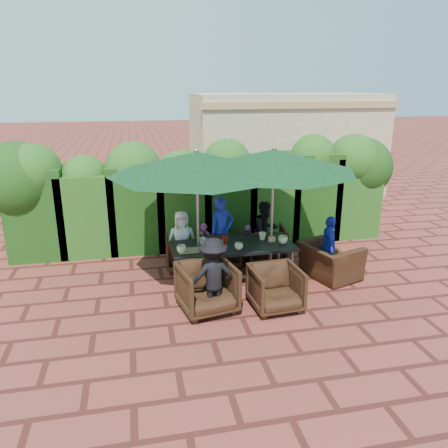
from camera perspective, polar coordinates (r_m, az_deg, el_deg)
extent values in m
plane|color=maroon|center=(7.91, 0.33, -8.17)|extent=(80.00, 80.00, 0.00)
cube|color=black|center=(7.75, 1.19, -2.90)|extent=(2.16, 0.90, 0.05)
cube|color=gray|center=(7.98, 1.16, -6.98)|extent=(1.96, 0.05, 0.05)
cylinder|color=gray|center=(7.42, -5.68, -7.08)|extent=(0.05, 0.05, 0.70)
cylinder|color=gray|center=(8.06, -6.24, -5.03)|extent=(0.05, 0.05, 0.70)
cylinder|color=gray|center=(7.85, 8.80, -5.80)|extent=(0.05, 0.05, 0.70)
cylinder|color=gray|center=(8.45, 7.15, -3.97)|extent=(0.05, 0.05, 0.70)
cylinder|color=gray|center=(7.98, -3.27, -7.83)|extent=(0.44, 0.44, 0.03)
cylinder|color=gray|center=(7.55, -3.43, 0.32)|extent=(0.04, 0.04, 2.40)
cone|color=black|center=(7.31, -3.57, 7.97)|extent=(2.97, 2.97, 0.38)
sphere|color=gray|center=(7.28, -3.60, 9.53)|extent=(0.08, 0.08, 0.08)
cylinder|color=gray|center=(8.27, 6.00, -6.97)|extent=(0.44, 0.44, 0.03)
cylinder|color=gray|center=(7.85, 6.28, 0.93)|extent=(0.04, 0.04, 2.40)
cone|color=black|center=(7.62, 6.53, 8.29)|extent=(2.91, 2.91, 0.38)
sphere|color=gray|center=(7.59, 6.59, 9.78)|extent=(0.08, 0.08, 0.08)
imported|color=black|center=(8.59, -5.24, -3.44)|extent=(0.75, 0.71, 0.73)
imported|color=black|center=(8.72, -0.19, -2.82)|extent=(0.91, 0.87, 0.79)
imported|color=black|center=(8.91, 5.51, -2.44)|extent=(0.86, 0.82, 0.79)
imported|color=black|center=(6.95, -2.23, -8.05)|extent=(0.97, 0.93, 0.86)
imported|color=black|center=(7.07, 6.78, -8.08)|extent=(0.80, 0.76, 0.78)
imported|color=black|center=(8.34, 13.67, -3.99)|extent=(0.94, 1.16, 0.88)
imported|color=white|center=(8.52, -5.53, -2.09)|extent=(0.58, 0.35, 1.16)
imported|color=#2131B7|center=(8.60, -0.30, -0.99)|extent=(0.60, 0.55, 1.39)
imported|color=black|center=(8.93, 5.43, -0.90)|extent=(0.68, 0.55, 1.23)
imported|color=black|center=(6.82, -1.43, -6.79)|extent=(0.81, 0.41, 1.24)
imported|color=#2131B7|center=(8.39, 13.53, -2.85)|extent=(0.49, 0.74, 1.16)
imported|color=#DB4DA1|center=(8.73, -2.59, -2.62)|extent=(0.35, 0.31, 0.85)
imported|color=#994DA7|center=(8.88, 3.12, -2.57)|extent=(0.34, 0.32, 0.76)
imported|color=#24853F|center=(11.96, 3.91, 5.14)|extent=(1.59, 1.50, 1.73)
imported|color=#DB4DA1|center=(12.34, 7.79, 5.27)|extent=(0.93, 0.78, 1.67)
imported|color=#93929A|center=(12.64, 12.14, 5.56)|extent=(1.21, 0.71, 1.77)
imported|color=beige|center=(7.40, -5.58, -3.27)|extent=(0.16, 0.16, 0.13)
imported|color=beige|center=(7.76, -2.81, -2.22)|extent=(0.13, 0.13, 0.12)
imported|color=beige|center=(7.51, 1.94, -2.91)|extent=(0.15, 0.15, 0.12)
imported|color=beige|center=(8.00, 5.04, -1.59)|extent=(0.14, 0.14, 0.13)
imported|color=beige|center=(7.86, 7.69, -2.06)|extent=(0.17, 0.17, 0.13)
cylinder|color=#B20C0A|center=(7.71, -0.05, -2.14)|extent=(0.04, 0.04, 0.17)
cylinder|color=#4C230C|center=(7.72, 0.28, -2.11)|extent=(0.04, 0.04, 0.17)
cube|color=#A17B4E|center=(7.47, -4.65, -3.47)|extent=(0.35, 0.25, 0.02)
cube|color=tan|center=(7.68, -0.63, -2.48)|extent=(0.12, 0.06, 0.10)
cube|color=tan|center=(7.92, 6.25, -1.97)|extent=(0.12, 0.06, 0.10)
cube|color=black|center=(9.80, -23.16, 1.37)|extent=(1.15, 0.95, 1.88)
sphere|color=black|center=(9.62, -23.76, 6.17)|extent=(1.18, 1.18, 1.18)
cube|color=black|center=(9.66, -17.31, 1.31)|extent=(1.15, 0.95, 1.72)
sphere|color=black|center=(9.49, -17.72, 5.72)|extent=(0.96, 0.96, 0.96)
cube|color=black|center=(9.59, -11.40, 2.11)|extent=(1.15, 0.95, 1.87)
sphere|color=black|center=(9.41, -11.71, 7.01)|extent=(1.15, 1.15, 1.15)
cube|color=black|center=(9.67, -5.44, 1.90)|extent=(1.15, 0.95, 1.67)
sphere|color=black|center=(9.50, -5.57, 6.17)|extent=(1.15, 1.15, 1.15)
cube|color=black|center=(9.79, 0.37, 2.99)|extent=(1.15, 0.95, 1.93)
sphere|color=black|center=(9.61, 0.38, 8.00)|extent=(1.05, 1.05, 1.05)
cube|color=black|center=(10.08, 5.94, 2.51)|extent=(1.15, 0.95, 1.66)
sphere|color=black|center=(9.91, 6.07, 6.58)|extent=(1.02, 1.02, 1.02)
cube|color=black|center=(10.38, 11.25, 3.68)|extent=(1.15, 0.95, 2.00)
sphere|color=black|center=(10.21, 11.55, 8.60)|extent=(1.02, 1.02, 1.02)
cube|color=black|center=(10.82, 16.13, 3.59)|extent=(1.15, 0.95, 1.90)
sphere|color=black|center=(10.65, 16.51, 8.02)|extent=(1.19, 1.19, 1.19)
sphere|color=black|center=(9.81, -25.24, 5.12)|extent=(1.60, 1.60, 1.60)
sphere|color=black|center=(10.91, 17.58, 7.09)|extent=(1.40, 1.40, 1.40)
cube|color=beige|center=(14.94, 7.95, 10.38)|extent=(6.00, 3.00, 3.20)
cube|color=tan|center=(13.48, 10.31, 15.05)|extent=(6.20, 0.25, 0.20)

